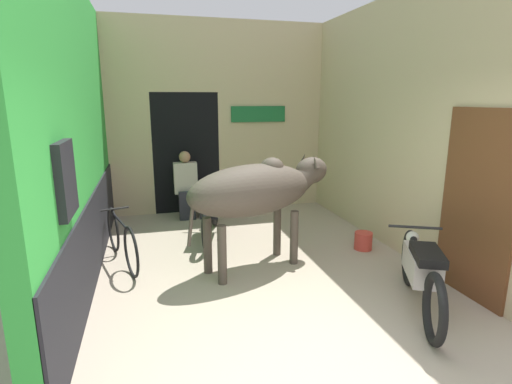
{
  "coord_description": "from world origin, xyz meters",
  "views": [
    {
      "loc": [
        -1.35,
        -2.47,
        2.19
      ],
      "look_at": [
        -0.05,
        2.36,
        1.02
      ],
      "focal_mm": 28.0,
      "sensor_mm": 36.0,
      "label": 1
    }
  ],
  "objects_px": {
    "shopkeeper_seated": "(186,184)",
    "bucket": "(363,241)",
    "motorcycle_far": "(211,210)",
    "bicycle": "(121,239)",
    "motorcycle_near": "(421,271)",
    "cow": "(258,190)",
    "plastic_stool": "(206,204)"
  },
  "relations": [
    {
      "from": "motorcycle_near",
      "to": "plastic_stool",
      "type": "relative_size",
      "value": 4.1
    },
    {
      "from": "bicycle",
      "to": "plastic_stool",
      "type": "distance_m",
      "value": 2.41
    },
    {
      "from": "motorcycle_far",
      "to": "bucket",
      "type": "relative_size",
      "value": 7.11
    },
    {
      "from": "cow",
      "to": "motorcycle_near",
      "type": "distance_m",
      "value": 2.12
    },
    {
      "from": "motorcycle_near",
      "to": "bucket",
      "type": "distance_m",
      "value": 1.77
    },
    {
      "from": "motorcycle_far",
      "to": "bicycle",
      "type": "height_order",
      "value": "motorcycle_far"
    },
    {
      "from": "cow",
      "to": "motorcycle_near",
      "type": "relative_size",
      "value": 1.27
    },
    {
      "from": "bicycle",
      "to": "shopkeeper_seated",
      "type": "bearing_deg",
      "value": 60.94
    },
    {
      "from": "bicycle",
      "to": "plastic_stool",
      "type": "bearing_deg",
      "value": 53.75
    },
    {
      "from": "motorcycle_near",
      "to": "bucket",
      "type": "relative_size",
      "value": 6.61
    },
    {
      "from": "cow",
      "to": "bicycle",
      "type": "bearing_deg",
      "value": 161.09
    },
    {
      "from": "bucket",
      "to": "bicycle",
      "type": "bearing_deg",
      "value": 173.14
    },
    {
      "from": "motorcycle_near",
      "to": "motorcycle_far",
      "type": "height_order",
      "value": "motorcycle_far"
    },
    {
      "from": "shopkeeper_seated",
      "to": "bucket",
      "type": "height_order",
      "value": "shopkeeper_seated"
    },
    {
      "from": "motorcycle_near",
      "to": "plastic_stool",
      "type": "height_order",
      "value": "motorcycle_near"
    },
    {
      "from": "shopkeeper_seated",
      "to": "bucket",
      "type": "distance_m",
      "value": 3.35
    },
    {
      "from": "motorcycle_far",
      "to": "shopkeeper_seated",
      "type": "distance_m",
      "value": 1.2
    },
    {
      "from": "motorcycle_far",
      "to": "bucket",
      "type": "distance_m",
      "value": 2.41
    },
    {
      "from": "motorcycle_near",
      "to": "plastic_stool",
      "type": "distance_m",
      "value": 4.4
    },
    {
      "from": "shopkeeper_seated",
      "to": "bucket",
      "type": "relative_size",
      "value": 4.81
    },
    {
      "from": "motorcycle_far",
      "to": "plastic_stool",
      "type": "relative_size",
      "value": 4.4
    },
    {
      "from": "cow",
      "to": "bicycle",
      "type": "relative_size",
      "value": 1.33
    },
    {
      "from": "motorcycle_far",
      "to": "shopkeeper_seated",
      "type": "relative_size",
      "value": 1.48
    },
    {
      "from": "cow",
      "to": "plastic_stool",
      "type": "height_order",
      "value": "cow"
    },
    {
      "from": "motorcycle_near",
      "to": "shopkeeper_seated",
      "type": "bearing_deg",
      "value": 117.03
    },
    {
      "from": "shopkeeper_seated",
      "to": "bucket",
      "type": "bearing_deg",
      "value": -44.28
    },
    {
      "from": "motorcycle_far",
      "to": "motorcycle_near",
      "type": "bearing_deg",
      "value": -58.35
    },
    {
      "from": "cow",
      "to": "shopkeeper_seated",
      "type": "distance_m",
      "value": 2.63
    },
    {
      "from": "cow",
      "to": "shopkeeper_seated",
      "type": "relative_size",
      "value": 1.74
    },
    {
      "from": "bicycle",
      "to": "shopkeeper_seated",
      "type": "height_order",
      "value": "shopkeeper_seated"
    },
    {
      "from": "plastic_stool",
      "to": "bucket",
      "type": "bearing_deg",
      "value": -49.5
    },
    {
      "from": "cow",
      "to": "bucket",
      "type": "height_order",
      "value": "cow"
    }
  ]
}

